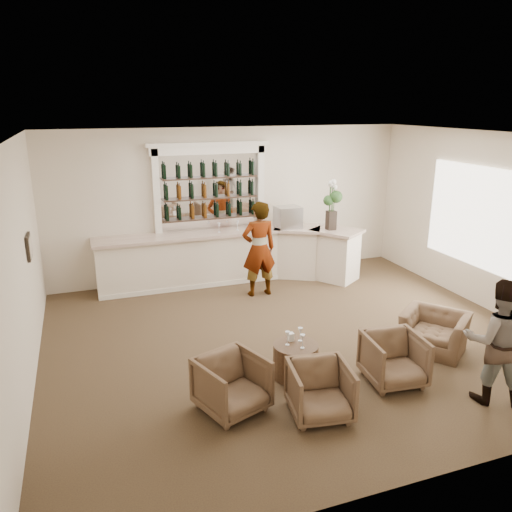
{
  "coord_description": "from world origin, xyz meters",
  "views": [
    {
      "loc": [
        -3.13,
        -6.96,
        3.77
      ],
      "look_at": [
        -0.34,
        0.9,
        1.21
      ],
      "focal_mm": 35.0,
      "sensor_mm": 36.0,
      "label": 1
    }
  ],
  "objects": [
    {
      "name": "wine_glass_tbl_a",
      "position": [
        -0.59,
        -1.11,
        0.6
      ],
      "size": [
        0.07,
        0.07,
        0.21
      ],
      "primitive_type": null,
      "color": "white",
      "rests_on": "cocktail_table"
    },
    {
      "name": "armchair_left",
      "position": [
        -1.56,
        -1.62,
        0.36
      ],
      "size": [
        1.0,
        1.02,
        0.73
      ],
      "primitive_type": "imported",
      "rotation": [
        0.0,
        0.0,
        0.35
      ],
      "color": "brown",
      "rests_on": "ground"
    },
    {
      "name": "armchair_far",
      "position": [
        1.94,
        -1.13,
        0.31
      ],
      "size": [
        1.25,
        1.27,
        0.62
      ],
      "primitive_type": "imported",
      "rotation": [
        0.0,
        0.0,
        -0.91
      ],
      "color": "brown",
      "rests_on": "ground"
    },
    {
      "name": "flower_vase",
      "position": [
        1.93,
        2.45,
        1.75
      ],
      "size": [
        0.29,
        0.29,
        1.09
      ],
      "color": "black",
      "rests_on": "bar_counter"
    },
    {
      "name": "room_shell",
      "position": [
        0.16,
        0.71,
        2.34
      ],
      "size": [
        8.04,
        7.02,
        3.32
      ],
      "color": "beige",
      "rests_on": "ground"
    },
    {
      "name": "bar_counter",
      "position": [
        -0.16,
        3.0,
        0.57
      ],
      "size": [
        5.72,
        1.8,
        1.14
      ],
      "color": "white",
      "rests_on": "ground"
    },
    {
      "name": "wine_glass_bar_left",
      "position": [
        -0.43,
        3.02,
        1.25
      ],
      "size": [
        0.07,
        0.07,
        0.21
      ],
      "primitive_type": null,
      "color": "white",
      "rests_on": "bar_counter"
    },
    {
      "name": "sommelier",
      "position": [
        0.13,
        2.07,
        0.97
      ],
      "size": [
        0.72,
        0.48,
        1.95
      ],
      "primitive_type": "imported",
      "rotation": [
        0.0,
        0.0,
        3.16
      ],
      "color": "gray",
      "rests_on": "ground"
    },
    {
      "name": "ground",
      "position": [
        0.0,
        0.0,
        0.0
      ],
      "size": [
        8.0,
        8.0,
        0.0
      ],
      "primitive_type": "plane",
      "color": "brown",
      "rests_on": "ground"
    },
    {
      "name": "armchair_right",
      "position": [
        0.76,
        -1.74,
        0.36
      ],
      "size": [
        0.84,
        0.86,
        0.71
      ],
      "primitive_type": "imported",
      "rotation": [
        0.0,
        0.0,
        -0.11
      ],
      "color": "brown",
      "rests_on": "ground"
    },
    {
      "name": "wine_glass_tbl_b",
      "position": [
        -0.37,
        -1.06,
        0.6
      ],
      "size": [
        0.07,
        0.07,
        0.21
      ],
      "primitive_type": null,
      "color": "white",
      "rests_on": "cocktail_table"
    },
    {
      "name": "wine_glass_tbl_c",
      "position": [
        -0.43,
        -1.27,
        0.6
      ],
      "size": [
        0.07,
        0.07,
        0.21
      ],
      "primitive_type": null,
      "color": "white",
      "rests_on": "cocktail_table"
    },
    {
      "name": "armchair_center",
      "position": [
        -0.56,
        -2.1,
        0.35
      ],
      "size": [
        0.85,
        0.87,
        0.69
      ],
      "primitive_type": "imported",
      "rotation": [
        0.0,
        0.0,
        -0.16
      ],
      "color": "brown",
      "rests_on": "ground"
    },
    {
      "name": "wine_glass_bar_right",
      "position": [
        -0.0,
        3.06,
        1.25
      ],
      "size": [
        0.07,
        0.07,
        0.21
      ],
      "primitive_type": null,
      "color": "white",
      "rests_on": "bar_counter"
    },
    {
      "name": "guest",
      "position": [
        1.72,
        -2.54,
        0.85
      ],
      "size": [
        1.04,
        0.98,
        1.69
      ],
      "primitive_type": "imported",
      "rotation": [
        0.0,
        0.0,
        2.58
      ],
      "color": "gray",
      "rests_on": "ground"
    },
    {
      "name": "back_bar_alcove",
      "position": [
        -0.5,
        3.41,
        2.03
      ],
      "size": [
        2.64,
        0.25,
        3.0
      ],
      "color": "white",
      "rests_on": "ground"
    },
    {
      "name": "espresso_machine",
      "position": [
        1.12,
        2.93,
        1.38
      ],
      "size": [
        0.54,
        0.46,
        0.47
      ],
      "primitive_type": "cube",
      "rotation": [
        0.0,
        0.0,
        0.01
      ],
      "color": "#AEAEB3",
      "rests_on": "bar_counter"
    },
    {
      "name": "cocktail_table",
      "position": [
        -0.47,
        -1.14,
        0.25
      ],
      "size": [
        0.65,
        0.65,
        0.5
      ],
      "primitive_type": "cylinder",
      "color": "#4D3621",
      "rests_on": "ground"
    },
    {
      "name": "napkin_holder",
      "position": [
        -0.49,
        -1.0,
        0.56
      ],
      "size": [
        0.08,
        0.08,
        0.12
      ],
      "primitive_type": "cube",
      "color": "white",
      "rests_on": "cocktail_table"
    }
  ]
}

